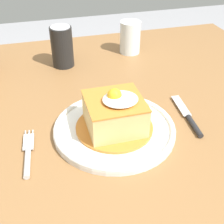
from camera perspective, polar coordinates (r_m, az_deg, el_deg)
dining_table at (r=0.76m, az=-6.27°, el=-7.68°), size 1.34×1.07×0.72m
main_plate at (r=0.67m, az=0.45°, el=-3.10°), size 0.27×0.27×0.02m
sandwich_meal at (r=0.65m, az=0.52°, el=-0.41°), size 0.17×0.17×0.10m
fork at (r=0.63m, az=-15.68°, el=-8.01°), size 0.03×0.14×0.01m
knife at (r=0.73m, az=14.61°, el=-1.43°), size 0.03×0.17×0.01m
soda_can at (r=0.94m, az=-9.44°, el=12.11°), size 0.07×0.07×0.12m
drinking_glass at (r=1.03m, az=3.44°, el=13.57°), size 0.07×0.07×0.10m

